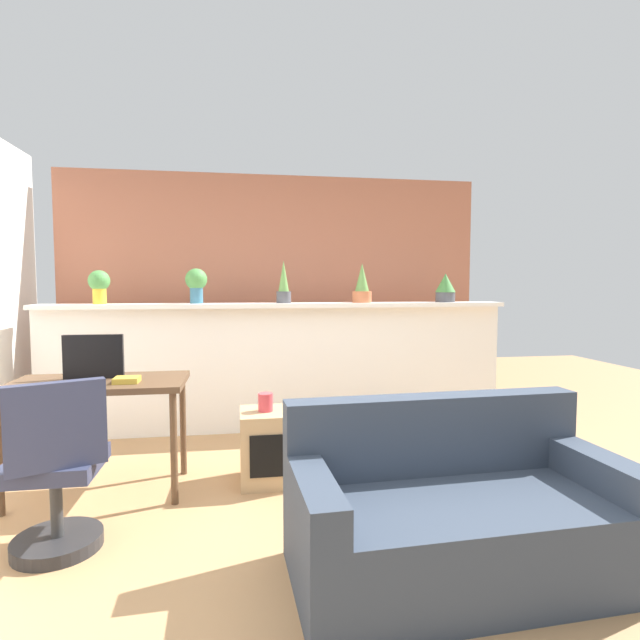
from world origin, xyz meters
name	(u,v)px	position (x,y,z in m)	size (l,w,h in m)	color
ground_plane	(310,532)	(0.00, 0.00, 0.00)	(12.00, 12.00, 0.00)	tan
divider_wall	(281,369)	(0.00, 2.00, 0.58)	(4.30, 0.16, 1.16)	white
plant_shelf	(281,305)	(0.00, 1.96, 1.18)	(4.30, 0.31, 0.04)	white
brick_wall_behind	(276,296)	(0.00, 2.60, 1.25)	(4.30, 0.10, 2.50)	#AD664C
potted_plant_0	(99,284)	(-1.59, 1.97, 1.38)	(0.18, 0.18, 0.30)	gold
potted_plant_1	(196,283)	(-0.76, 1.99, 1.39)	(0.20, 0.20, 0.32)	#386B84
potted_plant_2	(284,285)	(0.03, 1.97, 1.37)	(0.14, 0.14, 0.39)	#4C4C51
potted_plant_3	(362,286)	(0.78, 1.97, 1.36)	(0.18, 0.18, 0.38)	#C66B42
potted_plant_4	(445,287)	(1.63, 1.99, 1.34)	(0.20, 0.20, 0.28)	#4C4C51
desk	(99,393)	(-1.29, 0.74, 0.67)	(1.10, 0.60, 0.75)	brown
tv_monitor	(94,357)	(-1.34, 0.82, 0.90)	(0.38, 0.04, 0.29)	black
office_chair	(56,480)	(-1.30, -0.01, 0.39)	(0.51, 0.51, 0.91)	#262628
side_cube_shelf	(269,446)	(-0.18, 0.75, 0.25)	(0.40, 0.41, 0.50)	tan
vase_on_shelf	(266,402)	(-0.21, 0.75, 0.56)	(0.10, 0.10, 0.12)	#CC3D47
book_on_desk	(127,380)	(-1.09, 0.64, 0.77)	(0.15, 0.14, 0.04)	gold
couch	(455,514)	(0.63, -0.48, 0.28)	(1.59, 0.83, 0.80)	#333D4C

